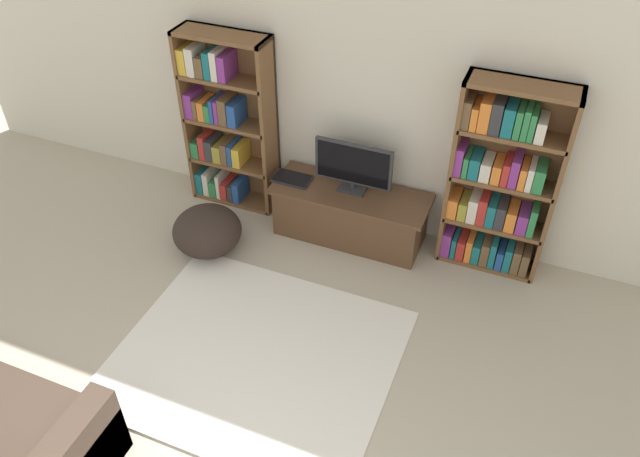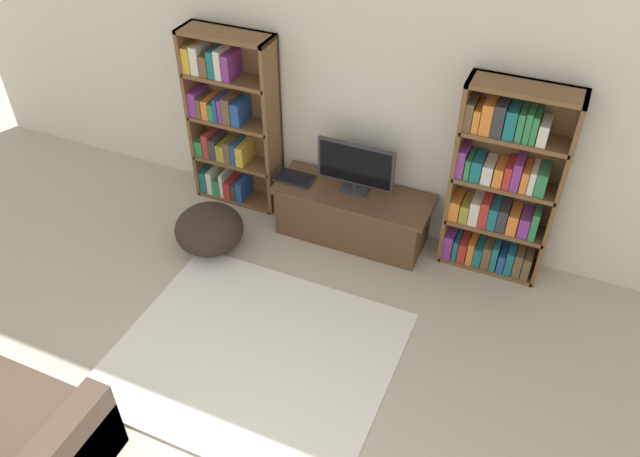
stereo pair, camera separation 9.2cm
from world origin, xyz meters
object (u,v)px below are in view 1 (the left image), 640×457
object	(u,v)px
bookshelf_left	(226,122)
laptop	(292,179)
television	(353,166)
tv_stand	(350,214)
bookshelf_right	(500,185)
beanbag_ottoman	(207,231)

from	to	relation	value
bookshelf_left	laptop	size ratio (longest dim) A/B	4.94
bookshelf_left	television	bearing A→B (deg)	-4.89
tv_stand	television	world-z (taller)	television
tv_stand	television	size ratio (longest dim) A/B	2.03
bookshelf_right	beanbag_ottoman	world-z (taller)	bookshelf_right
television	tv_stand	bearing A→B (deg)	-90.00
bookshelf_right	beanbag_ottoman	distance (m)	2.54
television	beanbag_ottoman	xyz separation A→B (m)	(-1.11, -0.69, -0.54)
tv_stand	television	bearing A→B (deg)	90.00
tv_stand	beanbag_ottoman	size ratio (longest dim) A/B	2.30
bookshelf_right	laptop	bearing A→B (deg)	-174.71
bookshelf_left	beanbag_ottoman	xyz separation A→B (m)	(0.19, -0.80, -0.63)
bookshelf_left	tv_stand	xyz separation A→B (m)	(1.30, -0.15, -0.59)
tv_stand	beanbag_ottoman	world-z (taller)	tv_stand
bookshelf_right	laptop	size ratio (longest dim) A/B	4.94
bookshelf_left	tv_stand	bearing A→B (deg)	-6.46
bookshelf_left	bookshelf_right	xyz separation A→B (m)	(2.52, -0.01, -0.03)
laptop	beanbag_ottoman	world-z (taller)	laptop
tv_stand	laptop	size ratio (longest dim) A/B	4.08
television	bookshelf_right	bearing A→B (deg)	4.96
beanbag_ottoman	bookshelf_left	bearing A→B (deg)	103.09
tv_stand	bookshelf_right	bearing A→B (deg)	6.63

